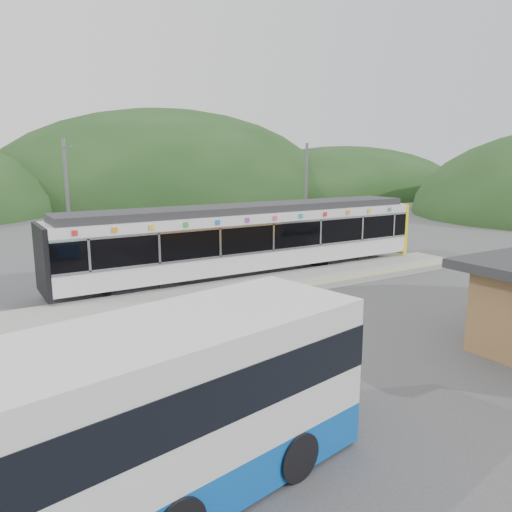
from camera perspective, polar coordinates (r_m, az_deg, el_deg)
ground at (r=20.78m, az=4.53°, el=-6.01°), size 120.00×120.00×0.00m
hills at (r=28.51m, az=8.33°, el=-1.35°), size 146.00×149.00×26.00m
platform at (r=23.37m, az=-0.24°, el=-3.64°), size 26.00×3.20×0.30m
yellow_line at (r=22.27m, az=1.51°, el=-3.98°), size 26.00×0.10×0.01m
train at (r=25.95m, az=-0.71°, el=2.17°), size 20.44×3.01×3.74m
catenary_mast_west at (r=25.13m, az=-20.62°, el=4.81°), size 0.18×1.80×7.00m
catenary_mast_east at (r=31.00m, az=5.78°, el=6.55°), size 0.18×1.80×7.00m
bus at (r=8.81m, az=-22.70°, el=-20.89°), size 12.35×4.92×3.29m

